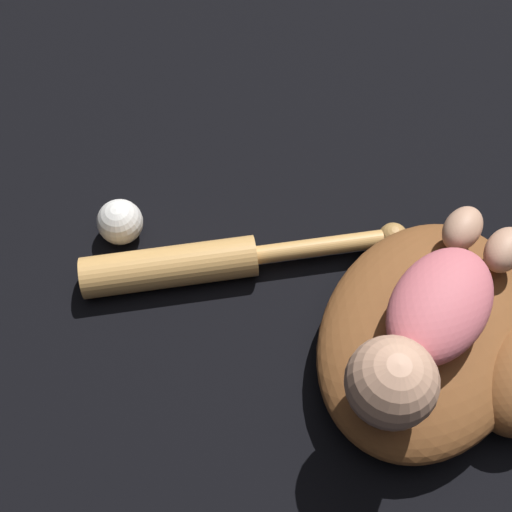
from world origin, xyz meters
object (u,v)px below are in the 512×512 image
at_px(baseball_bat, 207,262).
at_px(baseball, 120,222).
at_px(baby_figure, 426,327).
at_px(baseball_glove, 441,342).

bearing_deg(baseball_bat, baseball, -70.27).
height_order(baby_figure, baseball_bat, baby_figure).
bearing_deg(baseball_glove, baby_figure, -15.30).
height_order(baseball_glove, baby_figure, baby_figure).
bearing_deg(baseball_bat, baby_figure, 106.91).
relative_size(baby_figure, baseball, 5.08).
distance_m(baseball_glove, baseball, 0.50).
xyz_separation_m(baby_figure, baseball_bat, (0.09, -0.31, -0.12)).
xyz_separation_m(baseball_glove, baseball_bat, (0.14, -0.32, -0.02)).
relative_size(baseball_glove, baseball_bat, 1.04).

